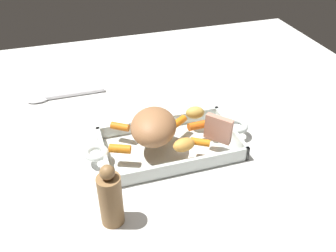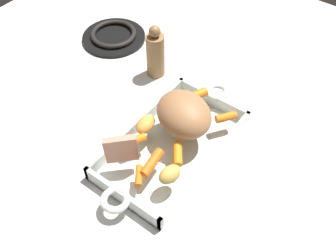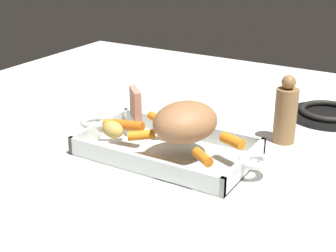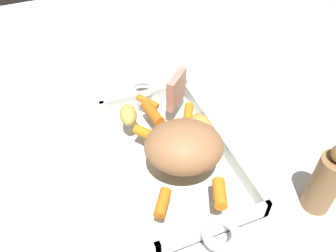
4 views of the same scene
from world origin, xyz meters
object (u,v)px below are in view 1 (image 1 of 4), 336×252
(pork_roast, at_px, (153,126))
(baby_carrot_center_right, at_px, (200,142))
(baby_carrot_short, at_px, (120,149))
(baby_carrot_northwest, at_px, (214,124))
(potato_golden_small, at_px, (184,145))
(potato_whole, at_px, (195,113))
(serving_spoon, at_px, (61,96))
(roasting_dish, at_px, (170,145))
(roast_slice_thick, at_px, (218,129))
(baby_carrot_center_left, at_px, (178,122))
(baby_carrot_long, at_px, (200,125))
(baby_carrot_northeast, at_px, (120,127))
(pepper_mill, at_px, (110,198))

(pork_roast, height_order, baby_carrot_center_right, pork_roast)
(baby_carrot_short, height_order, baby_carrot_northwest, baby_carrot_short)
(pork_roast, xyz_separation_m, potato_golden_small, (-0.06, 0.07, -0.03))
(potato_whole, bearing_deg, serving_spoon, -40.48)
(roasting_dish, bearing_deg, baby_carrot_northwest, -176.30)
(roast_slice_thick, distance_m, potato_golden_small, 0.10)
(baby_carrot_short, relative_size, baby_carrot_northwest, 1.03)
(pork_roast, relative_size, potato_whole, 2.68)
(roast_slice_thick, xyz_separation_m, potato_whole, (0.02, -0.12, -0.02))
(baby_carrot_center_left, height_order, serving_spoon, baby_carrot_center_left)
(baby_carrot_short, distance_m, baby_carrot_long, 0.24)
(pork_roast, distance_m, baby_carrot_short, 0.11)
(roasting_dish, bearing_deg, baby_carrot_long, -172.62)
(roast_slice_thick, relative_size, baby_carrot_center_right, 1.43)
(roast_slice_thick, height_order, baby_carrot_northeast, roast_slice_thick)
(baby_carrot_northeast, relative_size, pepper_mill, 0.32)
(roasting_dish, relative_size, baby_carrot_center_left, 7.93)
(baby_carrot_center_right, distance_m, pepper_mill, 0.30)
(pork_roast, distance_m, pepper_mill, 0.26)
(baby_carrot_long, height_order, pepper_mill, pepper_mill)
(baby_carrot_northwest, distance_m, baby_carrot_center_left, 0.10)
(roast_slice_thick, bearing_deg, potato_golden_small, 7.57)
(serving_spoon, relative_size, pepper_mill, 1.60)
(baby_carrot_long, bearing_deg, roasting_dish, 7.38)
(roasting_dish, height_order, pepper_mill, pepper_mill)
(baby_carrot_northeast, height_order, baby_carrot_center_right, same)
(pork_roast, height_order, baby_carrot_northwest, pork_roast)
(roasting_dish, relative_size, pork_roast, 3.21)
(baby_carrot_northeast, xyz_separation_m, baby_carrot_center_right, (-0.19, 0.13, -0.00))
(roasting_dish, height_order, serving_spoon, roasting_dish)
(pork_roast, bearing_deg, baby_carrot_northwest, -178.64)
(baby_carrot_center_right, xyz_separation_m, pepper_mill, (0.26, 0.14, 0.02))
(baby_carrot_long, height_order, potato_golden_small, potato_golden_small)
(baby_carrot_long, height_order, baby_carrot_northeast, baby_carrot_long)
(baby_carrot_center_left, bearing_deg, baby_carrot_long, 150.29)
(potato_golden_small, distance_m, serving_spoon, 0.52)
(baby_carrot_northeast, xyz_separation_m, potato_whole, (-0.22, 0.01, 0.01))
(baby_carrot_northwest, relative_size, serving_spoon, 0.21)
(baby_carrot_short, height_order, baby_carrot_center_right, baby_carrot_short)
(pork_roast, relative_size, roast_slice_thick, 1.99)
(baby_carrot_long, bearing_deg, serving_spoon, -45.30)
(roasting_dish, xyz_separation_m, baby_carrot_short, (0.14, 0.03, 0.04))
(serving_spoon, height_order, pepper_mill, pepper_mill)
(baby_carrot_northwest, height_order, baby_carrot_northeast, baby_carrot_northeast)
(pork_roast, distance_m, baby_carrot_northwest, 0.18)
(baby_carrot_northwest, bearing_deg, potato_whole, -56.10)
(roasting_dish, xyz_separation_m, baby_carrot_northeast, (0.12, -0.07, 0.04))
(roast_slice_thick, bearing_deg, pepper_mill, 25.54)
(baby_carrot_short, relative_size, baby_carrot_long, 0.78)
(baby_carrot_northeast, distance_m, potato_golden_small, 0.19)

